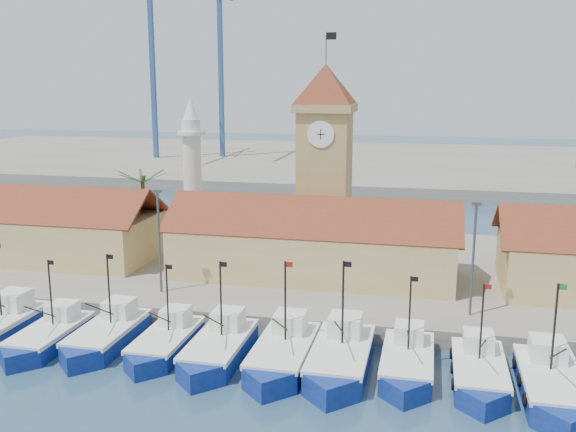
# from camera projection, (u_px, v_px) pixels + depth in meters

# --- Properties ---
(ground) EXTENTS (400.00, 400.00, 0.00)m
(ground) POSITION_uv_depth(u_px,v_px,m) (258.00, 383.00, 42.24)
(ground) COLOR navy
(ground) RESTS_ON ground
(quay) EXTENTS (140.00, 32.00, 1.50)m
(quay) POSITION_uv_depth(u_px,v_px,m) (320.00, 270.00, 65.00)
(quay) COLOR gray
(quay) RESTS_ON ground
(terminal) EXTENTS (240.00, 80.00, 2.00)m
(terminal) POSITION_uv_depth(u_px,v_px,m) (384.00, 164.00, 147.06)
(terminal) COLOR gray
(terminal) RESTS_ON ground
(boat_1) EXTENTS (3.33, 9.13, 6.91)m
(boat_1) POSITION_uv_depth(u_px,v_px,m) (47.00, 338.00, 47.81)
(boat_1) COLOR navy
(boat_1) RESTS_ON ground
(boat_2) EXTENTS (3.55, 9.72, 7.35)m
(boat_2) POSITION_uv_depth(u_px,v_px,m) (106.00, 337.00, 47.89)
(boat_2) COLOR navy
(boat_2) RESTS_ON ground
(boat_3) EXTENTS (3.33, 9.12, 6.90)m
(boat_3) POSITION_uv_depth(u_px,v_px,m) (165.00, 344.00, 46.72)
(boat_3) COLOR navy
(boat_3) RESTS_ON ground
(boat_4) EXTENTS (3.61, 9.90, 7.49)m
(boat_4) POSITION_uv_depth(u_px,v_px,m) (218.00, 350.00, 45.47)
(boat_4) COLOR navy
(boat_4) RESTS_ON ground
(boat_5) EXTENTS (3.76, 10.30, 7.79)m
(boat_5) POSITION_uv_depth(u_px,v_px,m) (282.00, 356.00, 44.46)
(boat_5) COLOR navy
(boat_5) RESTS_ON ground
(boat_6) EXTENTS (3.89, 10.65, 8.06)m
(boat_6) POSITION_uv_depth(u_px,v_px,m) (340.00, 361.00, 43.66)
(boat_6) COLOR navy
(boat_6) RESTS_ON ground
(boat_7) EXTENTS (3.43, 9.41, 7.12)m
(boat_7) POSITION_uv_depth(u_px,v_px,m) (407.00, 365.00, 43.22)
(boat_7) COLOR navy
(boat_7) RESTS_ON ground
(boat_8) EXTENTS (3.40, 9.31, 7.05)m
(boat_8) POSITION_uv_depth(u_px,v_px,m) (479.00, 375.00, 41.81)
(boat_8) COLOR navy
(boat_8) RESTS_ON ground
(boat_9) EXTENTS (3.73, 10.21, 7.73)m
(boat_9) POSITION_uv_depth(u_px,v_px,m) (552.00, 388.00, 39.86)
(boat_9) COLOR navy
(boat_9) RESTS_ON ground
(hall_left) EXTENTS (31.20, 10.13, 7.61)m
(hall_left) POSITION_uv_depth(u_px,v_px,m) (14.00, 232.00, 67.38)
(hall_left) COLOR tan
(hall_left) RESTS_ON quay
(hall_center) EXTENTS (27.04, 10.13, 7.61)m
(hall_center) POSITION_uv_depth(u_px,v_px,m) (313.00, 249.00, 60.52)
(hall_center) COLOR tan
(hall_center) RESTS_ON quay
(clock_tower) EXTENTS (5.80, 5.80, 22.70)m
(clock_tower) POSITION_uv_depth(u_px,v_px,m) (325.00, 158.00, 64.60)
(clock_tower) COLOR tan
(clock_tower) RESTS_ON quay
(minaret) EXTENTS (3.00, 3.00, 16.30)m
(minaret) POSITION_uv_depth(u_px,v_px,m) (192.00, 172.00, 70.19)
(minaret) COLOR silver
(minaret) RESTS_ON quay
(palm_tree) EXTENTS (5.60, 5.03, 8.39)m
(palm_tree) POSITION_uv_depth(u_px,v_px,m) (144.00, 205.00, 70.07)
(palm_tree) COLOR brown
(palm_tree) RESTS_ON quay
(lamp_posts) EXTENTS (80.70, 0.25, 9.03)m
(lamp_posts) POSITION_uv_depth(u_px,v_px,m) (302.00, 244.00, 52.26)
(lamp_posts) COLOR #3F3F44
(lamp_posts) RESTS_ON quay
(crane_blue_far) EXTENTS (1.00, 34.95, 47.11)m
(crane_blue_far) POSITION_uv_depth(u_px,v_px,m) (148.00, 41.00, 143.57)
(crane_blue_far) COLOR #2C4D86
(crane_blue_far) RESTS_ON terminal
(crane_blue_near) EXTENTS (1.00, 31.46, 44.89)m
(crane_blue_near) POSITION_uv_depth(u_px,v_px,m) (219.00, 49.00, 146.94)
(crane_blue_near) COLOR #2C4D86
(crane_blue_near) RESTS_ON terminal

